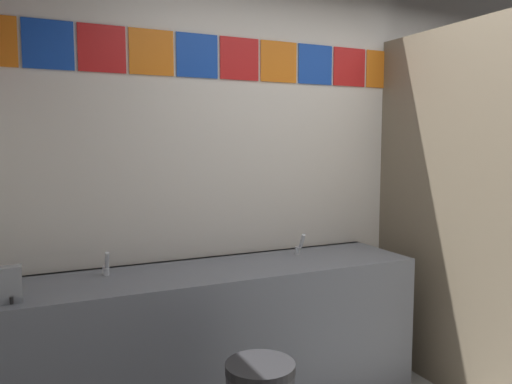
{
  "coord_description": "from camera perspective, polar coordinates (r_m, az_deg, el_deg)",
  "views": [
    {
      "loc": [
        -1.77,
        -1.32,
        1.54
      ],
      "look_at": [
        -0.71,
        0.96,
        1.29
      ],
      "focal_mm": 35.3,
      "sensor_mm": 36.0,
      "label": 1
    }
  ],
  "objects": [
    {
      "name": "faucet_left",
      "position": [
        2.78,
        -16.6,
        -8.09
      ],
      "size": [
        0.04,
        0.1,
        0.14
      ],
      "color": "silver",
      "rests_on": "vanity_counter"
    },
    {
      "name": "faucet_right",
      "position": [
        3.16,
        4.96,
        -6.2
      ],
      "size": [
        0.04,
        0.1,
        0.14
      ],
      "color": "silver",
      "rests_on": "vanity_counter"
    },
    {
      "name": "wall_back",
      "position": [
        3.42,
        6.21,
        3.92
      ],
      "size": [
        4.05,
        0.09,
        2.86
      ],
      "color": "silver",
      "rests_on": "ground_plane"
    },
    {
      "name": "vanity_counter",
      "position": [
        2.98,
        -4.4,
        -16.26
      ],
      "size": [
        2.34,
        0.58,
        0.84
      ],
      "color": "slate",
      "rests_on": "ground_plane"
    },
    {
      "name": "soap_dispenser",
      "position": [
        2.49,
        -26.01,
        -9.4
      ],
      "size": [
        0.09,
        0.09,
        0.16
      ],
      "color": "gray",
      "rests_on": "vanity_counter"
    },
    {
      "name": "toilet",
      "position": [
        3.99,
        24.01,
        -12.85
      ],
      "size": [
        0.39,
        0.49,
        0.74
      ],
      "color": "white",
      "rests_on": "ground_plane"
    }
  ]
}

